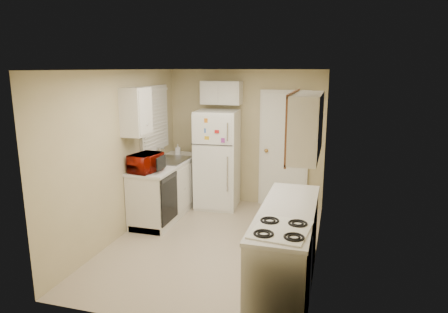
# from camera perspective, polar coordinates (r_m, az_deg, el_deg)

# --- Properties ---
(floor) EXTENTS (3.80, 3.80, 0.00)m
(floor) POSITION_cam_1_polar(r_m,az_deg,el_deg) (5.78, -1.39, -12.26)
(floor) COLOR beige
(floor) RESTS_ON ground
(ceiling) EXTENTS (3.80, 3.80, 0.00)m
(ceiling) POSITION_cam_1_polar(r_m,az_deg,el_deg) (5.24, -1.53, 12.28)
(ceiling) COLOR white
(ceiling) RESTS_ON floor
(wall_left) EXTENTS (3.80, 3.80, 0.00)m
(wall_left) POSITION_cam_1_polar(r_m,az_deg,el_deg) (5.94, -14.45, 0.27)
(wall_left) COLOR #C0B285
(wall_left) RESTS_ON floor
(wall_right) EXTENTS (3.80, 3.80, 0.00)m
(wall_right) POSITION_cam_1_polar(r_m,az_deg,el_deg) (5.15, 13.58, -1.55)
(wall_right) COLOR #C0B285
(wall_right) RESTS_ON floor
(wall_back) EXTENTS (2.80, 2.80, 0.00)m
(wall_back) POSITION_cam_1_polar(r_m,az_deg,el_deg) (7.18, 3.07, 2.73)
(wall_back) COLOR #C0B285
(wall_back) RESTS_ON floor
(wall_front) EXTENTS (2.80, 2.80, 0.00)m
(wall_front) POSITION_cam_1_polar(r_m,az_deg,el_deg) (3.69, -10.37, -7.06)
(wall_front) COLOR #C0B285
(wall_front) RESTS_ON floor
(left_counter) EXTENTS (0.60, 1.80, 0.90)m
(left_counter) POSITION_cam_1_polar(r_m,az_deg,el_deg) (6.77, -8.07, -4.52)
(left_counter) COLOR silver
(left_counter) RESTS_ON floor
(dishwasher) EXTENTS (0.03, 0.58, 0.72)m
(dishwasher) POSITION_cam_1_polar(r_m,az_deg,el_deg) (6.13, -7.87, -5.98)
(dishwasher) COLOR black
(dishwasher) RESTS_ON floor
(sink) EXTENTS (0.54, 0.74, 0.16)m
(sink) POSITION_cam_1_polar(r_m,az_deg,el_deg) (6.80, -7.67, -0.86)
(sink) COLOR gray
(sink) RESTS_ON left_counter
(microwave) EXTENTS (0.53, 0.35, 0.33)m
(microwave) POSITION_cam_1_polar(r_m,az_deg,el_deg) (6.08, -11.10, -0.74)
(microwave) COLOR #7B0E03
(microwave) RESTS_ON left_counter
(soap_bottle) EXTENTS (0.11, 0.11, 0.19)m
(soap_bottle) POSITION_cam_1_polar(r_m,az_deg,el_deg) (7.20, -6.61, 1.06)
(soap_bottle) COLOR silver
(soap_bottle) RESTS_ON left_counter
(window_blinds) EXTENTS (0.10, 0.98, 1.08)m
(window_blinds) POSITION_cam_1_polar(r_m,az_deg,el_deg) (6.77, -9.88, 5.38)
(window_blinds) COLOR silver
(window_blinds) RESTS_ON wall_left
(upper_cabinet_left) EXTENTS (0.30, 0.45, 0.70)m
(upper_cabinet_left) POSITION_cam_1_polar(r_m,az_deg,el_deg) (5.97, -12.45, 6.26)
(upper_cabinet_left) COLOR silver
(upper_cabinet_left) RESTS_ON wall_left
(refrigerator) EXTENTS (0.75, 0.73, 1.71)m
(refrigerator) POSITION_cam_1_polar(r_m,az_deg,el_deg) (6.99, -0.92, -0.41)
(refrigerator) COLOR white
(refrigerator) RESTS_ON floor
(cabinet_over_fridge) EXTENTS (0.70, 0.30, 0.40)m
(cabinet_over_fridge) POSITION_cam_1_polar(r_m,az_deg,el_deg) (7.05, -0.34, 9.10)
(cabinet_over_fridge) COLOR silver
(cabinet_over_fridge) RESTS_ON wall_back
(interior_door) EXTENTS (0.86, 0.06, 2.08)m
(interior_door) POSITION_cam_1_polar(r_m,az_deg,el_deg) (7.06, 8.52, 0.94)
(interior_door) COLOR white
(interior_door) RESTS_ON floor
(right_counter) EXTENTS (0.60, 2.00, 0.90)m
(right_counter) POSITION_cam_1_polar(r_m,az_deg,el_deg) (4.67, 8.86, -12.63)
(right_counter) COLOR silver
(right_counter) RESTS_ON floor
(stove) EXTENTS (0.59, 0.69, 0.77)m
(stove) POSITION_cam_1_polar(r_m,az_deg,el_deg) (4.16, 7.94, -16.96)
(stove) COLOR white
(stove) RESTS_ON floor
(upper_cabinet_right) EXTENTS (0.30, 1.20, 0.70)m
(upper_cabinet_right) POSITION_cam_1_polar(r_m,az_deg,el_deg) (4.56, 11.78, 4.41)
(upper_cabinet_right) COLOR silver
(upper_cabinet_right) RESTS_ON wall_right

